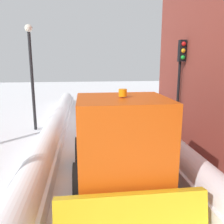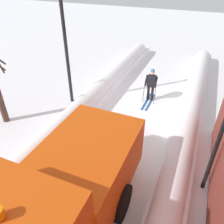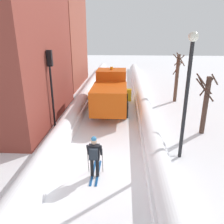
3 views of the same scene
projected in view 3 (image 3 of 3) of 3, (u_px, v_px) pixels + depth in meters
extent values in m
plane|color=white|center=(113.00, 102.00, 18.99)|extent=(80.00, 80.00, 0.00)
cube|color=white|center=(85.00, 98.00, 19.02)|extent=(1.10, 36.00, 0.56)
cylinder|color=white|center=(85.00, 95.00, 18.93)|extent=(0.90, 34.20, 0.90)
cube|color=white|center=(141.00, 100.00, 18.79)|extent=(1.10, 36.00, 0.49)
cylinder|color=white|center=(142.00, 97.00, 18.71)|extent=(0.90, 34.20, 0.90)
cube|color=brown|center=(40.00, 12.00, 23.12)|extent=(8.05, 8.77, 14.98)
cube|color=#DB510F|center=(109.00, 99.00, 14.98)|extent=(2.30, 3.40, 1.60)
cube|color=#DB510F|center=(112.00, 84.00, 17.40)|extent=(2.20, 2.00, 2.30)
cube|color=black|center=(112.00, 76.00, 18.13)|extent=(1.85, 0.06, 1.01)
cube|color=yellow|center=(112.00, 95.00, 19.08)|extent=(3.20, 0.46, 1.13)
cylinder|color=orange|center=(112.00, 68.00, 16.97)|extent=(0.20, 0.20, 0.18)
cylinder|color=black|center=(97.00, 100.00, 17.58)|extent=(0.25, 1.10, 1.10)
cylinder|color=black|center=(126.00, 101.00, 17.47)|extent=(0.25, 1.10, 1.10)
cylinder|color=black|center=(93.00, 109.00, 15.52)|extent=(0.25, 1.10, 1.10)
cylinder|color=black|center=(126.00, 110.00, 15.40)|extent=(0.25, 1.10, 1.10)
cylinder|color=black|center=(92.00, 168.00, 9.10)|extent=(0.14, 0.14, 0.82)
cylinder|color=black|center=(97.00, 168.00, 9.08)|extent=(0.14, 0.14, 0.82)
cube|color=black|center=(94.00, 152.00, 8.85)|extent=(0.42, 0.26, 0.62)
cube|color=#262D38|center=(94.00, 154.00, 8.64)|extent=(0.32, 0.16, 0.44)
sphere|color=tan|center=(94.00, 141.00, 8.69)|extent=(0.24, 0.24, 0.24)
sphere|color=teal|center=(94.00, 139.00, 8.65)|extent=(0.22, 0.22, 0.22)
cylinder|color=black|center=(88.00, 150.00, 8.94)|extent=(0.09, 0.33, 0.56)
cylinder|color=black|center=(101.00, 150.00, 8.92)|extent=(0.09, 0.33, 0.56)
cube|color=#194C8C|center=(93.00, 172.00, 9.46)|extent=(0.09, 1.80, 0.03)
cube|color=#194C8C|center=(98.00, 172.00, 9.45)|extent=(0.09, 1.80, 0.03)
cylinder|color=#262628|center=(88.00, 160.00, 9.25)|extent=(0.02, 0.19, 1.19)
cylinder|color=#262628|center=(102.00, 161.00, 9.22)|extent=(0.02, 0.19, 1.19)
cylinder|color=black|center=(53.00, 98.00, 13.34)|extent=(0.12, 0.12, 3.75)
cube|color=black|center=(50.00, 58.00, 12.69)|extent=(0.28, 0.24, 0.90)
sphere|color=red|center=(50.00, 53.00, 12.72)|extent=(0.18, 0.18, 0.18)
sphere|color=gold|center=(50.00, 58.00, 12.81)|extent=(0.18, 0.18, 0.18)
sphere|color=green|center=(51.00, 63.00, 12.90)|extent=(0.18, 0.18, 0.18)
cylinder|color=black|center=(185.00, 104.00, 9.79)|extent=(0.16, 0.16, 5.25)
sphere|color=silver|center=(193.00, 37.00, 8.85)|extent=(0.40, 0.40, 0.40)
cylinder|color=#432F26|center=(205.00, 106.00, 12.63)|extent=(0.28, 0.28, 3.33)
cylinder|color=#432F26|center=(203.00, 87.00, 12.14)|extent=(0.40, 0.94, 0.95)
cylinder|color=#432F26|center=(204.00, 84.00, 11.98)|extent=(0.64, 1.07, 0.96)
cylinder|color=#432F26|center=(205.00, 90.00, 12.03)|extent=(0.85, 0.89, 1.13)
cylinder|color=#432F26|center=(207.00, 87.00, 12.48)|extent=(0.68, 0.08, 1.07)
cylinder|color=#432F26|center=(215.00, 80.00, 11.87)|extent=(0.71, 0.69, 0.75)
cylinder|color=#503629|center=(177.00, 79.00, 18.54)|extent=(0.28, 0.28, 3.92)
cylinder|color=#503629|center=(181.00, 59.00, 17.74)|extent=(0.85, 0.39, 1.13)
cylinder|color=#503629|center=(178.00, 59.00, 17.79)|extent=(0.67, 0.51, 0.69)
cylinder|color=#503629|center=(179.00, 60.00, 18.26)|extent=(0.72, 0.43, 0.94)
cylinder|color=#503629|center=(178.00, 68.00, 18.47)|extent=(0.71, 0.19, 1.12)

